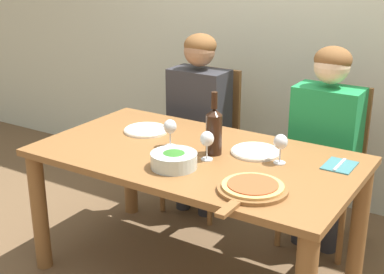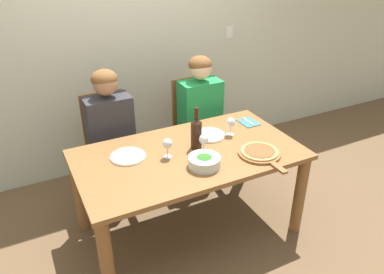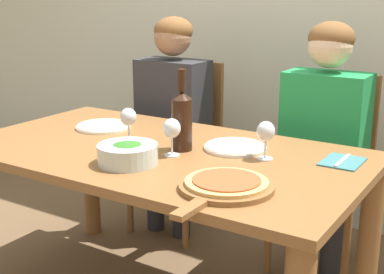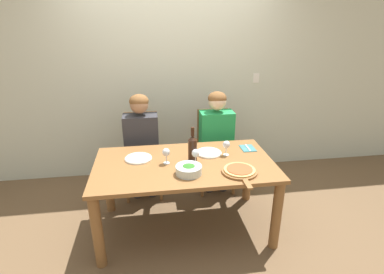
{
  "view_description": "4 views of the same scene",
  "coord_description": "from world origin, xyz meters",
  "px_view_note": "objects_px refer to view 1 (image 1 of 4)",
  "views": [
    {
      "loc": [
        1.36,
        -2.19,
        1.73
      ],
      "look_at": [
        -0.07,
        0.07,
        0.78
      ],
      "focal_mm": 50.0,
      "sensor_mm": 36.0,
      "label": 1
    },
    {
      "loc": [
        -1.06,
        -2.15,
        2.12
      ],
      "look_at": [
        0.08,
        0.11,
        0.78
      ],
      "focal_mm": 35.0,
      "sensor_mm": 36.0,
      "label": 2
    },
    {
      "loc": [
        1.23,
        -1.7,
        1.35
      ],
      "look_at": [
        0.12,
        0.06,
        0.78
      ],
      "focal_mm": 50.0,
      "sensor_mm": 36.0,
      "label": 3
    },
    {
      "loc": [
        -0.29,
        -2.48,
        1.97
      ],
      "look_at": [
        0.1,
        0.16,
        0.91
      ],
      "focal_mm": 28.0,
      "sensor_mm": 36.0,
      "label": 4
    }
  ],
  "objects_px": {
    "person_man": "(325,131)",
    "broccoli_bowl": "(174,160)",
    "chair_right": "(329,161)",
    "fork_on_napkin": "(340,165)",
    "dinner_plate_right": "(255,151)",
    "chair_left": "(207,136)",
    "wine_glass_left": "(170,128)",
    "wine_glass_right": "(281,143)",
    "pizza_on_board": "(252,188)",
    "dinner_plate_left": "(146,130)",
    "wine_glass_centre": "(207,140)",
    "wine_bottle": "(214,130)",
    "person_woman": "(198,108)"
  },
  "relations": [
    {
      "from": "person_woman",
      "to": "wine_glass_right",
      "type": "height_order",
      "value": "person_woman"
    },
    {
      "from": "wine_bottle",
      "to": "dinner_plate_right",
      "type": "xyz_separation_m",
      "value": [
        0.18,
        0.12,
        -0.12
      ]
    },
    {
      "from": "chair_left",
      "to": "wine_glass_left",
      "type": "relative_size",
      "value": 6.36
    },
    {
      "from": "wine_glass_right",
      "to": "wine_glass_left",
      "type": "bearing_deg",
      "value": -171.0
    },
    {
      "from": "person_man",
      "to": "broccoli_bowl",
      "type": "bearing_deg",
      "value": -116.71
    },
    {
      "from": "fork_on_napkin",
      "to": "dinner_plate_left",
      "type": "bearing_deg",
      "value": -175.48
    },
    {
      "from": "pizza_on_board",
      "to": "wine_glass_centre",
      "type": "distance_m",
      "value": 0.42
    },
    {
      "from": "fork_on_napkin",
      "to": "wine_glass_left",
      "type": "bearing_deg",
      "value": -165.76
    },
    {
      "from": "pizza_on_board",
      "to": "fork_on_napkin",
      "type": "xyz_separation_m",
      "value": [
        0.23,
        0.49,
        -0.01
      ]
    },
    {
      "from": "person_woman",
      "to": "pizza_on_board",
      "type": "height_order",
      "value": "person_woman"
    },
    {
      "from": "wine_glass_right",
      "to": "wine_glass_centre",
      "type": "bearing_deg",
      "value": -154.97
    },
    {
      "from": "dinner_plate_right",
      "to": "wine_glass_left",
      "type": "height_order",
      "value": "wine_glass_left"
    },
    {
      "from": "wine_glass_centre",
      "to": "person_man",
      "type": "bearing_deg",
      "value": 63.34
    },
    {
      "from": "chair_right",
      "to": "broccoli_bowl",
      "type": "bearing_deg",
      "value": -114.01
    },
    {
      "from": "chair_left",
      "to": "wine_glass_centre",
      "type": "bearing_deg",
      "value": -59.24
    },
    {
      "from": "pizza_on_board",
      "to": "fork_on_napkin",
      "type": "height_order",
      "value": "pizza_on_board"
    },
    {
      "from": "wine_glass_left",
      "to": "wine_glass_right",
      "type": "distance_m",
      "value": 0.6
    },
    {
      "from": "pizza_on_board",
      "to": "broccoli_bowl",
      "type": "bearing_deg",
      "value": 174.11
    },
    {
      "from": "chair_right",
      "to": "fork_on_napkin",
      "type": "distance_m",
      "value": 0.65
    },
    {
      "from": "pizza_on_board",
      "to": "wine_glass_centre",
      "type": "relative_size",
      "value": 3.01
    },
    {
      "from": "wine_bottle",
      "to": "wine_glass_centre",
      "type": "height_order",
      "value": "wine_bottle"
    },
    {
      "from": "broccoli_bowl",
      "to": "pizza_on_board",
      "type": "bearing_deg",
      "value": -5.89
    },
    {
      "from": "chair_left",
      "to": "person_man",
      "type": "height_order",
      "value": "person_man"
    },
    {
      "from": "chair_right",
      "to": "dinner_plate_right",
      "type": "bearing_deg",
      "value": -107.47
    },
    {
      "from": "fork_on_napkin",
      "to": "person_man",
      "type": "bearing_deg",
      "value": 116.89
    },
    {
      "from": "chair_right",
      "to": "wine_glass_right",
      "type": "bearing_deg",
      "value": -93.02
    },
    {
      "from": "person_man",
      "to": "dinner_plate_right",
      "type": "xyz_separation_m",
      "value": [
        -0.2,
        -0.51,
        -0.0
      ]
    },
    {
      "from": "dinner_plate_right",
      "to": "pizza_on_board",
      "type": "relative_size",
      "value": 0.56
    },
    {
      "from": "wine_bottle",
      "to": "chair_left",
      "type": "bearing_deg",
      "value": 123.02
    },
    {
      "from": "wine_glass_left",
      "to": "wine_glass_right",
      "type": "bearing_deg",
      "value": 9.0
    },
    {
      "from": "person_woman",
      "to": "pizza_on_board",
      "type": "bearing_deg",
      "value": -47.61
    },
    {
      "from": "person_man",
      "to": "pizza_on_board",
      "type": "relative_size",
      "value": 2.68
    },
    {
      "from": "wine_bottle",
      "to": "broccoli_bowl",
      "type": "height_order",
      "value": "wine_bottle"
    },
    {
      "from": "person_man",
      "to": "dinner_plate_left",
      "type": "xyz_separation_m",
      "value": [
        -0.88,
        -0.54,
        -0.0
      ]
    },
    {
      "from": "person_man",
      "to": "wine_bottle",
      "type": "height_order",
      "value": "person_man"
    },
    {
      "from": "wine_glass_right",
      "to": "wine_glass_centre",
      "type": "distance_m",
      "value": 0.36
    },
    {
      "from": "broccoli_bowl",
      "to": "dinner_plate_right",
      "type": "relative_size",
      "value": 0.88
    },
    {
      "from": "person_woman",
      "to": "person_man",
      "type": "height_order",
      "value": "same"
    },
    {
      "from": "fork_on_napkin",
      "to": "wine_glass_right",
      "type": "bearing_deg",
      "value": -154.93
    },
    {
      "from": "person_man",
      "to": "broccoli_bowl",
      "type": "relative_size",
      "value": 5.37
    },
    {
      "from": "chair_left",
      "to": "wine_glass_right",
      "type": "xyz_separation_m",
      "value": [
        0.83,
        -0.69,
        0.32
      ]
    },
    {
      "from": "wine_bottle",
      "to": "wine_glass_right",
      "type": "bearing_deg",
      "value": 10.22
    },
    {
      "from": "chair_left",
      "to": "person_woman",
      "type": "height_order",
      "value": "person_woman"
    },
    {
      "from": "wine_bottle",
      "to": "chair_right",
      "type": "bearing_deg",
      "value": 63.27
    },
    {
      "from": "wine_glass_right",
      "to": "fork_on_napkin",
      "type": "distance_m",
      "value": 0.31
    },
    {
      "from": "person_man",
      "to": "dinner_plate_left",
      "type": "bearing_deg",
      "value": -148.82
    },
    {
      "from": "dinner_plate_left",
      "to": "wine_glass_left",
      "type": "distance_m",
      "value": 0.3
    },
    {
      "from": "person_woman",
      "to": "broccoli_bowl",
      "type": "bearing_deg",
      "value": -65.09
    },
    {
      "from": "person_woman",
      "to": "pizza_on_board",
      "type": "relative_size",
      "value": 2.68
    },
    {
      "from": "pizza_on_board",
      "to": "fork_on_napkin",
      "type": "distance_m",
      "value": 0.54
    }
  ]
}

